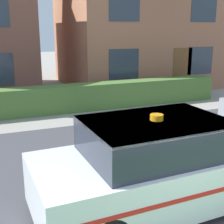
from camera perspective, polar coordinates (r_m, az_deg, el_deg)
The scene contains 4 objects.
road_strip at distance 7.30m, azimuth 3.80°, elevation -9.05°, with size 28.00×6.36×0.01m, color #424247.
garden_hedge at distance 11.55m, azimuth -8.54°, elevation 2.43°, with size 12.61×0.75×0.97m, color #4C7233.
police_car at distance 5.36m, azimuth 8.82°, elevation -9.65°, with size 4.35×1.94×1.65m.
house_right at distance 17.34m, azimuth 4.07°, elevation 17.82°, with size 7.65×6.73×7.49m.
Camera 1 is at (-2.93, -1.49, 2.99)m, focal length 50.00 mm.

